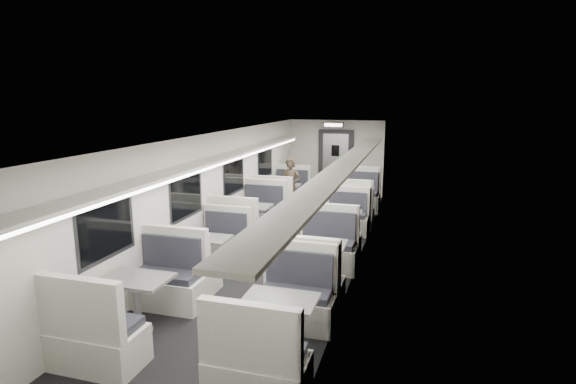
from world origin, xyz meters
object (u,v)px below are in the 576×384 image
Objects in this scene: booth_right_b at (341,227)px; passenger at (290,187)px; booth_left_a at (283,197)px; exit_sign at (333,125)px; booth_left_c at (208,255)px; booth_right_d at (280,327)px; booth_left_b at (251,221)px; booth_left_d at (137,304)px; booth_right_a at (355,203)px; booth_right_c at (318,264)px; vestibule_door at (335,163)px.

booth_right_b is 2.59m from passenger.
booth_left_a is 3.48× the size of exit_sign.
booth_left_c is 0.90× the size of booth_right_d.
booth_left_d reaches higher than booth_left_b.
booth_right_a is at bearing 90.00° from booth_right_d.
booth_right_d is (0.00, -2.12, -0.01)m from booth_right_c.
booth_left_d reaches higher than booth_left_a.
booth_left_d is 3.57× the size of exit_sign.
booth_left_c is 1.25× the size of passenger.
booth_left_d reaches higher than booth_left_c.
vestibule_door is at bearing 110.53° from booth_right_a.
booth_right_b is (2.00, 0.24, -0.03)m from booth_left_b.
passenger is at bearing 87.22° from booth_left_d.
passenger reaches higher than booth_right_c.
booth_left_a and booth_right_d have the same top height.
booth_left_b is at bearing -102.46° from exit_sign.
booth_right_a reaches higher than booth_left_c.
booth_right_a reaches higher than booth_left_b.
booth_left_a is 7.14m from booth_right_d.
booth_right_d is at bearing -83.86° from vestibule_door.
booth_left_b is at bearing 90.00° from booth_left_c.
passenger reaches higher than booth_left_a.
passenger is at bearing -173.73° from booth_right_a.
exit_sign reaches higher than booth_left_a.
booth_right_c is 7.28m from vestibule_door.
booth_right_a is 1.09× the size of vestibule_door.
booth_left_d reaches higher than booth_right_b.
booth_left_d is at bearing 179.16° from booth_right_d.
passenger reaches higher than booth_left_b.
booth_right_d reaches higher than booth_right_b.
exit_sign reaches higher than vestibule_door.
vestibule_door is 1.33m from exit_sign.
passenger is at bearing 81.77° from booth_left_b.
vestibule_door is at bearing 96.14° from booth_right_d.
booth_left_a is 0.97× the size of booth_right_c.
booth_left_c is 4.91m from booth_right_a.
exit_sign is (-1.00, 4.29, 1.92)m from booth_right_b.
booth_left_a is at bearing 112.91° from booth_right_c.
booth_left_c is at bearing -85.96° from passenger.
booth_left_a is 0.97× the size of booth_left_d.
booth_right_b is at bearing -49.33° from booth_left_a.
booth_left_d is at bearing -96.49° from exit_sign.
booth_left_c is 0.97× the size of booth_right_b.
booth_left_b is 0.99× the size of booth_left_d.
exit_sign is (-1.00, 8.81, 1.89)m from booth_right_d.
booth_right_d is (2.00, -6.85, 0.00)m from booth_left_a.
booth_left_b is 0.98× the size of booth_right_c.
exit_sign reaches higher than booth_right_d.
booth_left_a is 5.14m from booth_right_c.
passenger is (-1.69, 4.33, 0.38)m from booth_right_c.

